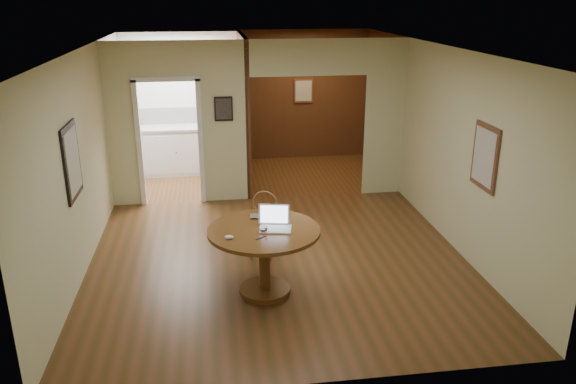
{
  "coord_description": "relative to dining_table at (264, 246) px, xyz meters",
  "views": [
    {
      "loc": [
        -0.83,
        -6.69,
        3.38
      ],
      "look_at": [
        0.09,
        -0.2,
        1.06
      ],
      "focal_mm": 35.0,
      "sensor_mm": 36.0,
      "label": 1
    }
  ],
  "objects": [
    {
      "name": "kitchen_cabinet",
      "position": [
        -1.08,
        4.96,
        -0.13
      ],
      "size": [
        2.06,
        0.6,
        0.94
      ],
      "color": "white",
      "rests_on": "ground"
    },
    {
      "name": "mouse",
      "position": [
        -0.41,
        -0.23,
        0.23
      ],
      "size": [
        0.11,
        0.07,
        0.04
      ],
      "primitive_type": "ellipsoid",
      "rotation": [
        0.0,
        0.0,
        -0.09
      ],
      "color": "silver",
      "rests_on": "dining_table"
    },
    {
      "name": "floor",
      "position": [
        0.27,
        0.76,
        -0.61
      ],
      "size": [
        5.0,
        5.0,
        0.0
      ],
      "primitive_type": "plane",
      "color": "#4A3215",
      "rests_on": "ground"
    },
    {
      "name": "grocery_bag",
      "position": [
        -0.28,
        4.96,
        0.49
      ],
      "size": [
        0.34,
        0.3,
        0.3
      ],
      "primitive_type": "ellipsoid",
      "rotation": [
        0.0,
        0.0,
        0.15
      ],
      "color": "#C0AD8C",
      "rests_on": "kitchen_cabinet"
    },
    {
      "name": "pen",
      "position": [
        -0.06,
        -0.26,
        0.22
      ],
      "size": [
        0.12,
        0.08,
        0.01
      ],
      "primitive_type": "cylinder",
      "rotation": [
        0.0,
        1.57,
        0.6
      ],
      "color": "#0C0C56",
      "rests_on": "dining_table"
    },
    {
      "name": "dining_table",
      "position": [
        0.0,
        0.0,
        0.0
      ],
      "size": [
        1.31,
        1.31,
        0.82
      ],
      "rotation": [
        0.0,
        0.0,
        0.28
      ],
      "color": "brown",
      "rests_on": "ground"
    },
    {
      "name": "wine_glass",
      "position": [
        -0.01,
        -0.09,
        0.27
      ],
      "size": [
        0.1,
        0.1,
        0.11
      ],
      "primitive_type": null,
      "color": "white",
      "rests_on": "dining_table"
    },
    {
      "name": "room_shell",
      "position": [
        -0.2,
        3.86,
        0.68
      ],
      "size": [
        5.2,
        7.5,
        5.0
      ],
      "color": "white",
      "rests_on": "ground"
    },
    {
      "name": "chair",
      "position": [
        0.1,
        1.03,
        -0.11
      ],
      "size": [
        0.48,
        0.48,
        0.89
      ],
      "rotation": [
        0.0,
        0.0,
        -0.33
      ],
      "color": "brown",
      "rests_on": "ground"
    },
    {
      "name": "open_laptop",
      "position": [
        0.13,
        0.02,
        0.28
      ],
      "size": [
        0.4,
        0.37,
        0.25
      ],
      "rotation": [
        0.0,
        0.0,
        -0.19
      ],
      "color": "silver",
      "rests_on": "dining_table"
    },
    {
      "name": "closed_laptop",
      "position": [
        0.04,
        0.31,
        0.23
      ],
      "size": [
        0.36,
        0.25,
        0.03
      ],
      "primitive_type": "imported",
      "rotation": [
        0.0,
        0.0,
        -0.08
      ],
      "color": "silver",
      "rests_on": "dining_table"
    }
  ]
}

